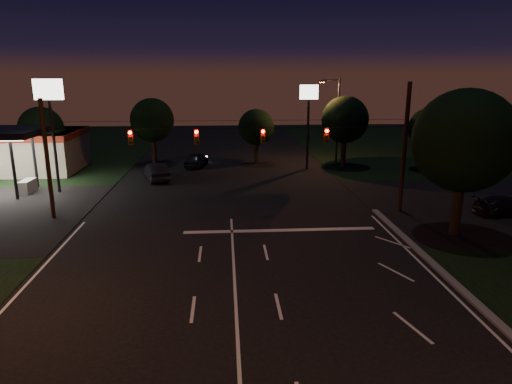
{
  "coord_description": "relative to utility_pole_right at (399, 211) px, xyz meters",
  "views": [
    {
      "loc": [
        -0.35,
        -15.32,
        9.59
      ],
      "look_at": [
        1.37,
        9.66,
        3.0
      ],
      "focal_mm": 32.0,
      "sensor_mm": 36.0,
      "label": 1
    }
  ],
  "objects": [
    {
      "name": "pole_sign_left_near",
      "position": [
        -26.0,
        7.0,
        6.98
      ],
      "size": [
        2.2,
        0.3,
        9.1
      ],
      "color": "black",
      "rests_on": "ground"
    },
    {
      "name": "utility_pole_right",
      "position": [
        0.0,
        0.0,
        0.0
      ],
      "size": [
        0.3,
        0.3,
        9.0
      ],
      "primitive_type": "cylinder",
      "color": "black",
      "rests_on": "ground"
    },
    {
      "name": "car_cross",
      "position": [
        7.1,
        -1.34,
        0.66
      ],
      "size": [
        4.64,
        2.13,
        1.32
      ],
      "primitive_type": "imported",
      "rotation": [
        0.0,
        0.0,
        1.63
      ],
      "color": "black",
      "rests_on": "ground"
    },
    {
      "name": "pole_sign_right",
      "position": [
        -4.0,
        15.0,
        6.24
      ],
      "size": [
        1.8,
        0.3,
        8.4
      ],
      "color": "black",
      "rests_on": "ground"
    },
    {
      "name": "ground",
      "position": [
        -12.0,
        -15.0,
        0.0
      ],
      "size": [
        140.0,
        140.0,
        0.0
      ],
      "primitive_type": "plane",
      "color": "black",
      "rests_on": "ground"
    },
    {
      "name": "tree_far_b",
      "position": [
        -19.98,
        19.13,
        4.61
      ],
      "size": [
        4.6,
        4.6,
        6.98
      ],
      "color": "black",
      "rests_on": "ground"
    },
    {
      "name": "tree_far_c",
      "position": [
        -8.98,
        18.1,
        3.9
      ],
      "size": [
        3.8,
        3.8,
        5.86
      ],
      "color": "black",
      "rests_on": "ground"
    },
    {
      "name": "tree_far_d",
      "position": [
        0.02,
        16.13,
        4.83
      ],
      "size": [
        4.8,
        4.8,
        7.3
      ],
      "color": "black",
      "rests_on": "ground"
    },
    {
      "name": "tree_right_near",
      "position": [
        1.53,
        -4.83,
        5.68
      ],
      "size": [
        6.0,
        6.0,
        8.76
      ],
      "color": "black",
      "rests_on": "ground"
    },
    {
      "name": "street_light_right_far",
      "position": [
        -0.76,
        17.0,
        5.24
      ],
      "size": [
        2.2,
        0.35,
        9.0
      ],
      "color": "black",
      "rests_on": "ground"
    },
    {
      "name": "tree_far_e",
      "position": [
        8.02,
        14.11,
        4.11
      ],
      "size": [
        4.0,
        4.0,
        6.18
      ],
      "color": "black",
      "rests_on": "ground"
    },
    {
      "name": "stop_bar",
      "position": [
        -9.0,
        -3.5,
        0.01
      ],
      "size": [
        12.0,
        0.5,
        0.01
      ],
      "primitive_type": "cube",
      "color": "silver",
      "rests_on": "ground"
    },
    {
      "name": "gas_station",
      "position": [
        -33.86,
        15.39,
        2.38
      ],
      "size": [
        14.2,
        16.1,
        5.25
      ],
      "color": "gray",
      "rests_on": "ground"
    },
    {
      "name": "utility_pole_left",
      "position": [
        -24.0,
        0.0,
        0.0
      ],
      "size": [
        0.28,
        0.28,
        8.0
      ],
      "primitive_type": "cylinder",
      "color": "black",
      "rests_on": "ground"
    },
    {
      "name": "cross_street_right",
      "position": [
        8.0,
        1.0,
        0.0
      ],
      "size": [
        20.0,
        16.0,
        0.02
      ],
      "primitive_type": "cube",
      "color": "black",
      "rests_on": "ground"
    },
    {
      "name": "signal_span",
      "position": [
        -12.0,
        -0.04,
        5.5
      ],
      "size": [
        24.0,
        0.4,
        1.56
      ],
      "color": "black",
      "rests_on": "ground"
    },
    {
      "name": "car_oncoming_b",
      "position": [
        -18.65,
        10.99,
        0.78
      ],
      "size": [
        3.05,
        5.02,
        1.56
      ],
      "primitive_type": "imported",
      "rotation": [
        0.0,
        0.0,
        3.46
      ],
      "color": "black",
      "rests_on": "ground"
    },
    {
      "name": "tree_far_a",
      "position": [
        -29.98,
        15.12,
        4.26
      ],
      "size": [
        4.2,
        4.2,
        6.42
      ],
      "color": "black",
      "rests_on": "ground"
    },
    {
      "name": "car_oncoming_a",
      "position": [
        -15.36,
        16.93,
        0.73
      ],
      "size": [
        2.59,
        4.58,
        1.47
      ],
      "primitive_type": "imported",
      "rotation": [
        0.0,
        0.0,
        2.93
      ],
      "color": "black",
      "rests_on": "ground"
    }
  ]
}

